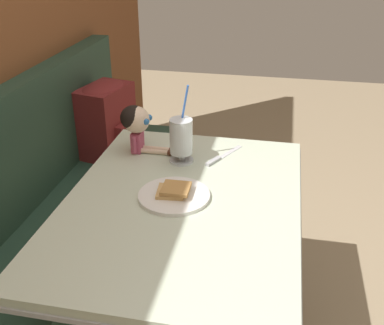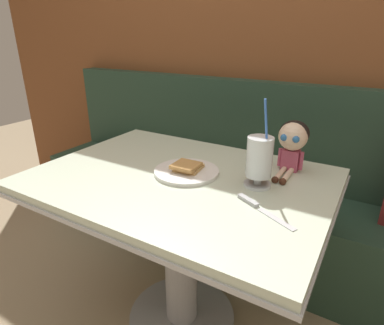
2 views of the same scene
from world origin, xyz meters
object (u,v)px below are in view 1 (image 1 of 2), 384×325
toast_plate (174,194)px  seated_doll (136,122)px  butter_knife (218,158)px  milkshake_glass (181,139)px  backpack (107,118)px

toast_plate → seated_doll: seated_doll is taller
butter_knife → seated_doll: bearing=87.9°
milkshake_glass → butter_knife: size_ratio=1.44×
butter_knife → backpack: size_ratio=0.54×
milkshake_glass → seated_doll: 0.21m
milkshake_glass → butter_knife: milkshake_glass is taller
seated_doll → backpack: (0.52, 0.34, -0.21)m
backpack → butter_knife: bearing=-128.0°
seated_doll → butter_knife: bearing=-92.1°
milkshake_glass → backpack: milkshake_glass is taller
milkshake_glass → seated_doll: (0.06, 0.20, 0.03)m
milkshake_glass → backpack: 0.81m
seated_doll → backpack: 0.65m
butter_knife → backpack: backpack is taller
seated_doll → backpack: bearing=33.1°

